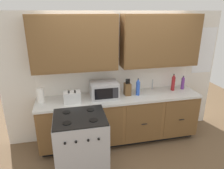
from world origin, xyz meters
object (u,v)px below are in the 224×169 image
object	(u,v)px
paper_towel_roll	(40,95)
bottle_red	(173,82)
toaster	(72,97)
bottle_blue	(138,87)
knife_block	(127,89)
stove_range	(81,144)
microwave	(104,90)
bottle_violet	(183,83)

from	to	relation	value
paper_towel_roll	bottle_red	xyz separation A→B (m)	(2.43, 0.04, 0.03)
toaster	bottle_blue	bearing A→B (deg)	3.36
toaster	knife_block	xyz separation A→B (m)	(0.99, 0.12, 0.02)
knife_block	paper_towel_roll	distance (m)	1.51
stove_range	paper_towel_roll	size ratio (longest dim) A/B	3.65
microwave	toaster	distance (m)	0.57
toaster	paper_towel_roll	xyz separation A→B (m)	(-0.51, 0.11, 0.03)
toaster	knife_block	bearing A→B (deg)	6.62
knife_block	paper_towel_roll	size ratio (longest dim) A/B	1.19
bottle_blue	bottle_red	xyz separation A→B (m)	(0.74, 0.08, 0.01)
microwave	toaster	xyz separation A→B (m)	(-0.56, -0.09, -0.04)
toaster	bottle_red	world-z (taller)	bottle_red
microwave	bottle_red	bearing A→B (deg)	2.41
bottle_blue	bottle_violet	distance (m)	0.96
bottle_red	knife_block	bearing A→B (deg)	-177.77
microwave	paper_towel_roll	world-z (taller)	microwave
toaster	bottle_violet	world-z (taller)	bottle_violet
bottle_red	bottle_violet	world-z (taller)	bottle_red
stove_range	microwave	distance (m)	1.00
stove_range	toaster	bearing A→B (deg)	97.94
stove_range	knife_block	world-z (taller)	knife_block
bottle_blue	bottle_red	size ratio (longest dim) A/B	0.97
toaster	bottle_blue	size ratio (longest dim) A/B	0.89
stove_range	bottle_violet	bearing A→B (deg)	19.50
paper_towel_roll	microwave	bearing A→B (deg)	-0.78
stove_range	bottle_red	bearing A→B (deg)	21.11
bottle_red	bottle_violet	size ratio (longest dim) A/B	1.22
toaster	bottle_violet	distance (m)	2.14
bottle_red	stove_range	bearing A→B (deg)	-158.89
stove_range	paper_towel_roll	bearing A→B (deg)	131.49
stove_range	toaster	xyz separation A→B (m)	(-0.08, 0.56, 0.54)
knife_block	bottle_violet	world-z (taller)	knife_block
toaster	stove_range	bearing A→B (deg)	-82.06
toaster	bottle_red	bearing A→B (deg)	4.51
paper_towel_roll	bottle_red	size ratio (longest dim) A/B	0.80
stove_range	toaster	world-z (taller)	toaster
toaster	knife_block	world-z (taller)	knife_block
bottle_blue	bottle_red	world-z (taller)	bottle_red
stove_range	microwave	world-z (taller)	microwave
paper_towel_roll	knife_block	bearing A→B (deg)	0.25
stove_range	microwave	bearing A→B (deg)	53.59
toaster	bottle_violet	size ratio (longest dim) A/B	1.05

